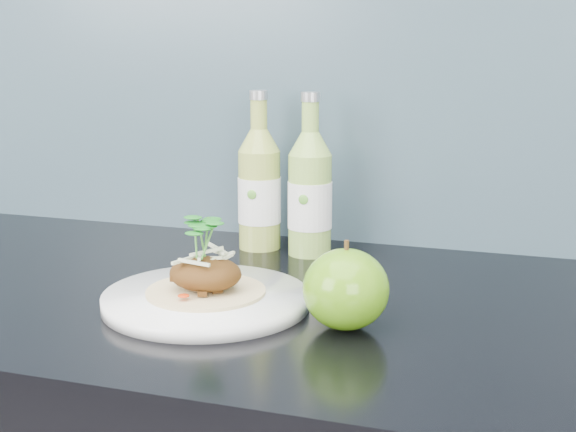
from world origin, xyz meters
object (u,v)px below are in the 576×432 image
cider_bottle_left (259,189)px  cider_bottle_right (310,194)px  dinner_plate (206,300)px  green_apple (346,289)px

cider_bottle_left → cider_bottle_right: bearing=5.9°
dinner_plate → cider_bottle_right: cider_bottle_right is taller
cider_bottle_left → dinner_plate: bearing=-69.0°
dinner_plate → cider_bottle_left: cider_bottle_left is taller
cider_bottle_left → cider_bottle_right: 0.08m
green_apple → dinner_plate: bearing=173.6°
cider_bottle_left → cider_bottle_right: size_ratio=1.00×
dinner_plate → green_apple: 0.18m
dinner_plate → cider_bottle_left: bearing=97.1°
green_apple → cider_bottle_left: 0.36m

